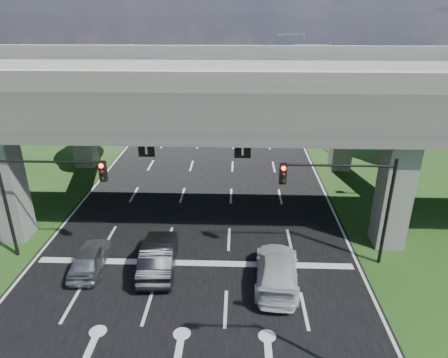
# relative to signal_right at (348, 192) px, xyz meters

# --- Properties ---
(ground) EXTENTS (160.00, 160.00, 0.00)m
(ground) POSITION_rel_signal_right_xyz_m (-7.82, -3.94, -4.19)
(ground) COLOR #1B4315
(ground) RESTS_ON ground
(road) EXTENTS (18.00, 120.00, 0.03)m
(road) POSITION_rel_signal_right_xyz_m (-7.82, 6.06, -4.17)
(road) COLOR black
(road) RESTS_ON ground
(overpass) EXTENTS (80.00, 15.00, 10.00)m
(overpass) POSITION_rel_signal_right_xyz_m (-7.82, 8.06, 3.73)
(overpass) COLOR #373532
(overpass) RESTS_ON ground
(warehouse) EXTENTS (20.00, 10.00, 4.00)m
(warehouse) POSITION_rel_signal_right_xyz_m (-33.82, 31.06, -2.19)
(warehouse) COLOR #9E9E99
(warehouse) RESTS_ON ground
(signal_right) EXTENTS (5.76, 0.54, 6.00)m
(signal_right) POSITION_rel_signal_right_xyz_m (0.00, 0.00, 0.00)
(signal_right) COLOR black
(signal_right) RESTS_ON ground
(signal_left) EXTENTS (5.76, 0.54, 6.00)m
(signal_left) POSITION_rel_signal_right_xyz_m (-15.65, 0.00, 0.00)
(signal_left) COLOR black
(signal_left) RESTS_ON ground
(streetlight_far) EXTENTS (3.38, 0.25, 10.00)m
(streetlight_far) POSITION_rel_signal_right_xyz_m (2.27, 20.06, 1.66)
(streetlight_far) COLOR gray
(streetlight_far) RESTS_ON ground
(streetlight_beyond) EXTENTS (3.38, 0.25, 10.00)m
(streetlight_beyond) POSITION_rel_signal_right_xyz_m (2.27, 36.06, 1.66)
(streetlight_beyond) COLOR gray
(streetlight_beyond) RESTS_ON ground
(tree_left_near) EXTENTS (4.50, 4.50, 7.80)m
(tree_left_near) POSITION_rel_signal_right_xyz_m (-21.78, 22.06, 0.63)
(tree_left_near) COLOR black
(tree_left_near) RESTS_ON ground
(tree_left_mid) EXTENTS (3.91, 3.90, 6.76)m
(tree_left_mid) POSITION_rel_signal_right_xyz_m (-24.78, 30.06, -0.01)
(tree_left_mid) COLOR black
(tree_left_mid) RESTS_ON ground
(tree_left_far) EXTENTS (4.80, 4.80, 8.32)m
(tree_left_far) POSITION_rel_signal_right_xyz_m (-20.78, 38.06, 0.95)
(tree_left_far) COLOR black
(tree_left_far) RESTS_ON ground
(tree_right_near) EXTENTS (4.20, 4.20, 7.28)m
(tree_right_near) POSITION_rel_signal_right_xyz_m (5.22, 24.06, 0.31)
(tree_right_near) COLOR black
(tree_right_near) RESTS_ON ground
(tree_right_mid) EXTENTS (3.91, 3.90, 6.76)m
(tree_right_mid) POSITION_rel_signal_right_xyz_m (8.22, 32.06, -0.01)
(tree_right_mid) COLOR black
(tree_right_mid) RESTS_ON ground
(tree_right_far) EXTENTS (4.50, 4.50, 7.80)m
(tree_right_far) POSITION_rel_signal_right_xyz_m (4.22, 40.06, 0.63)
(tree_right_far) COLOR black
(tree_right_far) RESTS_ON ground
(car_silver) EXTENTS (1.83, 4.00, 1.33)m
(car_silver) POSITION_rel_signal_right_xyz_m (-13.22, -1.12, -3.49)
(car_silver) COLOR #ABAEB3
(car_silver) RESTS_ON road
(car_dark) EXTENTS (2.04, 4.96, 1.60)m
(car_dark) POSITION_rel_signal_right_xyz_m (-9.62, -0.94, -3.36)
(car_dark) COLOR black
(car_dark) RESTS_ON road
(car_white) EXTENTS (2.48, 5.28, 1.49)m
(car_white) POSITION_rel_signal_right_xyz_m (-3.55, -1.94, -3.41)
(car_white) COLOR silver
(car_white) RESTS_ON road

